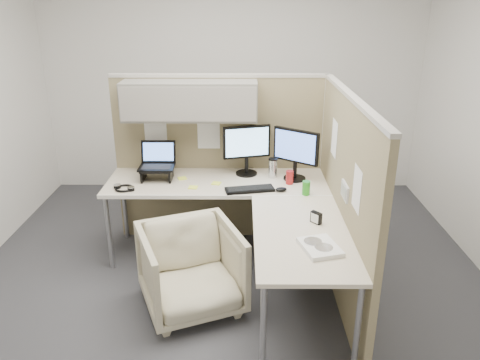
{
  "coord_description": "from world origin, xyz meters",
  "views": [
    {
      "loc": [
        0.12,
        -3.39,
        2.27
      ],
      "look_at": [
        0.1,
        0.25,
        0.85
      ],
      "focal_mm": 35.0,
      "sensor_mm": 36.0,
      "label": 1
    }
  ],
  "objects_px": {
    "desk": "(243,204)",
    "keyboard": "(250,189)",
    "office_chair": "(191,266)",
    "monitor_left": "(247,146)"
  },
  "relations": [
    {
      "from": "monitor_left",
      "to": "keyboard",
      "type": "bearing_deg",
      "value": -101.2
    },
    {
      "from": "desk",
      "to": "keyboard",
      "type": "xyz_separation_m",
      "value": [
        0.06,
        0.18,
        0.05
      ]
    },
    {
      "from": "office_chair",
      "to": "desk",
      "type": "bearing_deg",
      "value": 25.92
    },
    {
      "from": "desk",
      "to": "monitor_left",
      "type": "xyz_separation_m",
      "value": [
        0.03,
        0.58,
        0.32
      ]
    },
    {
      "from": "desk",
      "to": "office_chair",
      "type": "distance_m",
      "value": 0.67
    },
    {
      "from": "desk",
      "to": "monitor_left",
      "type": "height_order",
      "value": "monitor_left"
    },
    {
      "from": "monitor_left",
      "to": "desk",
      "type": "bearing_deg",
      "value": -107.93
    },
    {
      "from": "keyboard",
      "to": "monitor_left",
      "type": "bearing_deg",
      "value": 81.84
    },
    {
      "from": "desk",
      "to": "keyboard",
      "type": "relative_size",
      "value": 4.82
    },
    {
      "from": "desk",
      "to": "monitor_left",
      "type": "bearing_deg",
      "value": 86.67
    }
  ]
}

